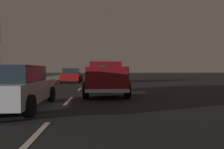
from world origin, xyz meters
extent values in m
plane|color=black|center=(27.00, 0.00, 0.00)|extent=(144.00, 144.00, 0.00)
cube|color=gray|center=(27.00, 5.70, 0.06)|extent=(108.00, 4.00, 0.12)
cube|color=silver|center=(4.50, 0.00, 0.00)|extent=(2.40, 0.14, 0.01)
cube|color=silver|center=(9.73, 0.00, 0.00)|extent=(2.40, 0.14, 0.01)
cube|color=silver|center=(15.59, 0.00, 0.00)|extent=(2.40, 0.14, 0.01)
cube|color=silver|center=(22.51, 0.00, 0.00)|extent=(2.40, 0.14, 0.01)
cube|color=silver|center=(27.64, 0.00, 0.00)|extent=(2.40, 0.14, 0.01)
cube|color=silver|center=(33.44, 0.00, 0.00)|extent=(2.40, 0.14, 0.01)
cube|color=silver|center=(39.58, 0.00, 0.00)|extent=(2.40, 0.14, 0.01)
cube|color=silver|center=(45.39, 0.00, 0.00)|extent=(2.40, 0.14, 0.01)
cube|color=silver|center=(51.86, 0.00, 0.00)|extent=(2.40, 0.14, 0.01)
cube|color=silver|center=(58.02, 0.00, 0.00)|extent=(2.40, 0.14, 0.01)
cube|color=silver|center=(64.17, 0.00, 0.00)|extent=(2.40, 0.14, 0.01)
cube|color=silver|center=(69.67, 0.00, 0.00)|extent=(2.40, 0.14, 0.01)
cube|color=silver|center=(75.22, 0.00, 0.00)|extent=(2.40, 0.14, 0.01)
cube|color=silver|center=(80.48, 0.00, 0.00)|extent=(2.40, 0.14, 0.01)
cube|color=silver|center=(27.00, 3.40, 0.00)|extent=(108.00, 0.14, 0.01)
cube|color=maroon|center=(12.25, -1.75, 0.67)|extent=(5.42, 2.05, 0.60)
cube|color=maroon|center=(13.43, -1.76, 1.42)|extent=(2.18, 1.86, 0.90)
cube|color=#1E2833|center=(12.38, -1.75, 1.47)|extent=(0.05, 1.44, 0.50)
cube|color=maroon|center=(11.17, -0.80, 1.25)|extent=(3.02, 0.11, 0.56)
cube|color=maroon|center=(11.16, -2.68, 1.25)|extent=(3.02, 0.11, 0.56)
cube|color=maroon|center=(9.59, -1.73, 1.25)|extent=(0.10, 1.88, 0.56)
cube|color=silver|center=(9.59, -1.73, 0.45)|extent=(0.14, 2.00, 0.16)
cube|color=red|center=(9.60, -0.93, 1.45)|extent=(0.06, 0.14, 0.20)
cube|color=red|center=(9.59, -2.53, 1.45)|extent=(0.06, 0.14, 0.20)
ellipsoid|color=#193823|center=(11.17, -1.74, 1.29)|extent=(2.60, 1.54, 0.64)
sphere|color=silver|center=(11.67, -1.39, 1.15)|extent=(0.40, 0.40, 0.40)
sphere|color=beige|center=(10.56, -2.04, 1.13)|extent=(0.34, 0.34, 0.34)
cylinder|color=black|center=(14.04, -0.77, 0.42)|extent=(0.84, 0.28, 0.84)
cylinder|color=black|center=(14.02, -2.77, 0.42)|extent=(0.84, 0.28, 0.84)
cylinder|color=black|center=(10.47, -0.73, 0.42)|extent=(0.84, 0.28, 0.84)
cylinder|color=black|center=(10.46, -2.73, 0.42)|extent=(0.84, 0.28, 0.84)
cube|color=maroon|center=(23.64, 1.51, 0.63)|extent=(4.42, 1.85, 0.70)
cube|color=#1E2833|center=(23.39, 1.51, 1.26)|extent=(2.48, 1.61, 0.56)
cylinder|color=black|center=(25.13, 2.43, 0.34)|extent=(0.68, 0.22, 0.68)
cylinder|color=black|center=(25.15, 0.63, 0.34)|extent=(0.68, 0.22, 0.68)
cylinder|color=black|center=(22.14, 2.40, 0.34)|extent=(0.68, 0.22, 0.68)
cylinder|color=black|center=(22.16, 0.60, 0.34)|extent=(0.68, 0.22, 0.68)
cube|color=red|center=(21.49, 1.49, 0.68)|extent=(0.10, 1.51, 0.10)
cube|color=#B2B5BA|center=(7.78, 1.56, 0.63)|extent=(4.41, 1.82, 0.70)
cube|color=#1E2833|center=(7.53, 1.56, 1.26)|extent=(2.47, 1.59, 0.56)
cylinder|color=black|center=(9.27, 2.46, 0.34)|extent=(0.68, 0.22, 0.68)
cylinder|color=black|center=(9.28, 0.66, 0.34)|extent=(0.68, 0.22, 0.68)
cylinder|color=black|center=(6.29, 0.65, 0.34)|extent=(0.68, 0.22, 0.68)
camera|label=1|loc=(-0.14, -1.33, 1.40)|focal=35.13mm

